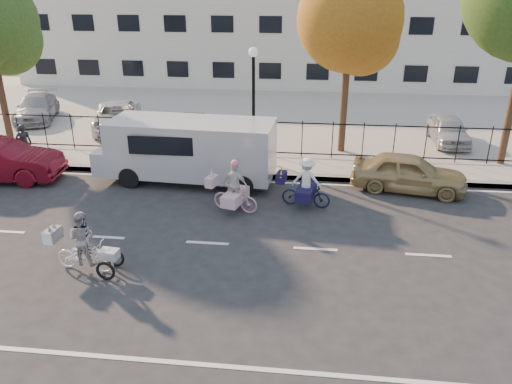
# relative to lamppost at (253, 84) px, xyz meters

# --- Properties ---
(ground) EXTENTS (120.00, 120.00, 0.00)m
(ground) POSITION_rel_lamppost_xyz_m (-0.50, -6.80, -3.11)
(ground) COLOR #333334
(road_markings) EXTENTS (60.00, 9.52, 0.01)m
(road_markings) POSITION_rel_lamppost_xyz_m (-0.50, -6.80, -3.11)
(road_markings) COLOR silver
(road_markings) RESTS_ON ground
(curb) EXTENTS (60.00, 0.10, 0.15)m
(curb) POSITION_rel_lamppost_xyz_m (-0.50, -1.75, -3.04)
(curb) COLOR #A8A399
(curb) RESTS_ON ground
(sidewalk) EXTENTS (60.00, 2.20, 0.15)m
(sidewalk) POSITION_rel_lamppost_xyz_m (-0.50, -0.70, -3.04)
(sidewalk) COLOR #A8A399
(sidewalk) RESTS_ON ground
(parking_lot) EXTENTS (60.00, 15.60, 0.15)m
(parking_lot) POSITION_rel_lamppost_xyz_m (-0.50, 8.20, -3.04)
(parking_lot) COLOR #A8A399
(parking_lot) RESTS_ON ground
(iron_fence) EXTENTS (58.00, 0.06, 1.50)m
(iron_fence) POSITION_rel_lamppost_xyz_m (-0.50, 0.40, -2.21)
(iron_fence) COLOR black
(iron_fence) RESTS_ON sidewalk
(building) EXTENTS (34.00, 10.00, 6.00)m
(building) POSITION_rel_lamppost_xyz_m (-0.50, 18.20, -0.11)
(building) COLOR silver
(building) RESTS_ON ground
(lamppost) EXTENTS (0.36, 0.36, 4.33)m
(lamppost) POSITION_rel_lamppost_xyz_m (0.00, 0.00, 0.00)
(lamppost) COLOR black
(lamppost) RESTS_ON sidewalk
(street_sign) EXTENTS (0.85, 0.06, 1.80)m
(street_sign) POSITION_rel_lamppost_xyz_m (-2.35, 0.00, -1.70)
(street_sign) COLOR black
(street_sign) RESTS_ON sidewalk
(zebra_trike) EXTENTS (1.90, 0.80, 1.62)m
(zebra_trike) POSITION_rel_lamppost_xyz_m (-3.25, -8.50, -2.49)
(zebra_trike) COLOR white
(zebra_trike) RESTS_ON ground
(unicorn_bike) EXTENTS (1.75, 1.26, 1.72)m
(unicorn_bike) POSITION_rel_lamppost_xyz_m (-0.06, -4.64, -2.48)
(unicorn_bike) COLOR #D9A5B5
(unicorn_bike) RESTS_ON ground
(bull_bike) EXTENTS (1.81, 1.26, 1.64)m
(bull_bike) POSITION_rel_lamppost_xyz_m (2.14, -4.01, -2.46)
(bull_bike) COLOR #101437
(bull_bike) RESTS_ON ground
(white_van) EXTENTS (6.43, 2.49, 2.24)m
(white_van) POSITION_rel_lamppost_xyz_m (-2.04, -2.30, -1.87)
(white_van) COLOR silver
(white_van) RESTS_ON ground
(gold_sedan) EXTENTS (4.08, 2.23, 1.32)m
(gold_sedan) POSITION_rel_lamppost_xyz_m (5.65, -2.30, -2.45)
(gold_sedan) COLOR tan
(gold_sedan) RESTS_ON ground
(pedestrian) EXTENTS (0.66, 0.58, 1.53)m
(pedestrian) POSITION_rel_lamppost_xyz_m (-8.80, -1.40, -2.20)
(pedestrian) COLOR black
(pedestrian) RESTS_ON sidewalk
(lot_car_a) EXTENTS (2.90, 4.54, 1.22)m
(lot_car_a) POSITION_rel_lamppost_xyz_m (-11.64, 4.69, -2.35)
(lot_car_a) COLOR #A2A3A9
(lot_car_a) RESTS_ON parking_lot
(lot_car_b) EXTENTS (3.33, 4.93, 1.26)m
(lot_car_b) POSITION_rel_lamppost_xyz_m (-6.87, 3.34, -2.33)
(lot_car_b) COLOR silver
(lot_car_b) RESTS_ON parking_lot
(lot_car_d) EXTENTS (1.41, 3.46, 1.18)m
(lot_car_d) POSITION_rel_lamppost_xyz_m (8.19, 3.01, -2.37)
(lot_car_d) COLOR #B2B4BA
(lot_car_d) RESTS_ON parking_lot
(tree_mid) EXTENTS (4.04, 4.04, 7.40)m
(tree_mid) POSITION_rel_lamppost_xyz_m (3.66, 1.46, 2.07)
(tree_mid) COLOR #442D1D
(tree_mid) RESTS_ON ground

